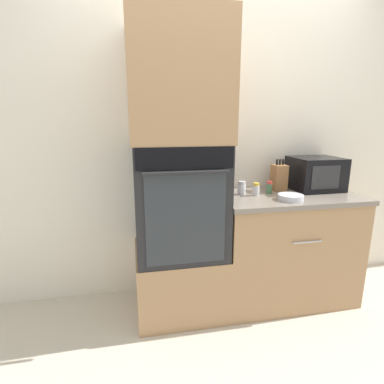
{
  "coord_description": "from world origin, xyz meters",
  "views": [
    {
      "loc": [
        -0.63,
        -1.74,
        1.41
      ],
      "look_at": [
        -0.24,
        0.21,
        0.93
      ],
      "focal_mm": 28.0,
      "sensor_mm": 36.0,
      "label": 1
    }
  ],
  "objects_px": {
    "knife_block": "(279,178)",
    "condiment_jar_far": "(242,188)",
    "wall_oven": "(179,199)",
    "microwave": "(315,174)",
    "condiment_jar_mid": "(256,189)",
    "condiment_jar_near": "(269,187)",
    "bowl": "(291,197)"
  },
  "relations": [
    {
      "from": "bowl",
      "to": "condiment_jar_mid",
      "type": "relative_size",
      "value": 1.87
    },
    {
      "from": "knife_block",
      "to": "condiment_jar_near",
      "type": "bearing_deg",
      "value": -145.96
    },
    {
      "from": "knife_block",
      "to": "condiment_jar_mid",
      "type": "height_order",
      "value": "knife_block"
    },
    {
      "from": "wall_oven",
      "to": "condiment_jar_mid",
      "type": "xyz_separation_m",
      "value": [
        0.59,
        0.01,
        0.04
      ]
    },
    {
      "from": "knife_block",
      "to": "condiment_jar_far",
      "type": "xyz_separation_m",
      "value": [
        -0.34,
        -0.07,
        -0.06
      ]
    },
    {
      "from": "microwave",
      "to": "bowl",
      "type": "relative_size",
      "value": 2.09
    },
    {
      "from": "knife_block",
      "to": "bowl",
      "type": "relative_size",
      "value": 1.41
    },
    {
      "from": "knife_block",
      "to": "condiment_jar_far",
      "type": "bearing_deg",
      "value": -168.3
    },
    {
      "from": "wall_oven",
      "to": "condiment_jar_far",
      "type": "xyz_separation_m",
      "value": [
        0.5,
        0.06,
        0.04
      ]
    },
    {
      "from": "condiment_jar_far",
      "to": "microwave",
      "type": "bearing_deg",
      "value": 3.87
    },
    {
      "from": "microwave",
      "to": "condiment_jar_far",
      "type": "xyz_separation_m",
      "value": [
        -0.64,
        -0.04,
        -0.08
      ]
    },
    {
      "from": "condiment_jar_near",
      "to": "condiment_jar_far",
      "type": "xyz_separation_m",
      "value": [
        -0.22,
        0.01,
        0.0
      ]
    },
    {
      "from": "condiment_jar_mid",
      "to": "condiment_jar_far",
      "type": "xyz_separation_m",
      "value": [
        -0.09,
        0.05,
        0.0
      ]
    },
    {
      "from": "wall_oven",
      "to": "bowl",
      "type": "height_order",
      "value": "wall_oven"
    },
    {
      "from": "bowl",
      "to": "knife_block",
      "type": "bearing_deg",
      "value": 79.65
    },
    {
      "from": "condiment_jar_far",
      "to": "bowl",
      "type": "bearing_deg",
      "value": -38.58
    },
    {
      "from": "condiment_jar_far",
      "to": "condiment_jar_mid",
      "type": "bearing_deg",
      "value": -28.68
    },
    {
      "from": "microwave",
      "to": "knife_block",
      "type": "bearing_deg",
      "value": 175.02
    },
    {
      "from": "knife_block",
      "to": "condiment_jar_far",
      "type": "distance_m",
      "value": 0.35
    },
    {
      "from": "wall_oven",
      "to": "microwave",
      "type": "relative_size",
      "value": 2.1
    },
    {
      "from": "condiment_jar_near",
      "to": "bowl",
      "type": "bearing_deg",
      "value": -74.25
    },
    {
      "from": "condiment_jar_near",
      "to": "condiment_jar_mid",
      "type": "distance_m",
      "value": 0.13
    },
    {
      "from": "knife_block",
      "to": "condiment_jar_mid",
      "type": "bearing_deg",
      "value": -153.36
    },
    {
      "from": "knife_block",
      "to": "condiment_jar_near",
      "type": "xyz_separation_m",
      "value": [
        -0.12,
        -0.08,
        -0.06
      ]
    },
    {
      "from": "condiment_jar_near",
      "to": "condiment_jar_mid",
      "type": "height_order",
      "value": "same"
    },
    {
      "from": "bowl",
      "to": "condiment_jar_near",
      "type": "bearing_deg",
      "value": 105.75
    },
    {
      "from": "knife_block",
      "to": "wall_oven",
      "type": "bearing_deg",
      "value": -170.91
    },
    {
      "from": "wall_oven",
      "to": "condiment_jar_near",
      "type": "height_order",
      "value": "wall_oven"
    },
    {
      "from": "wall_oven",
      "to": "condiment_jar_mid",
      "type": "height_order",
      "value": "wall_oven"
    },
    {
      "from": "knife_block",
      "to": "condiment_jar_near",
      "type": "height_order",
      "value": "knife_block"
    },
    {
      "from": "bowl",
      "to": "condiment_jar_mid",
      "type": "distance_m",
      "value": 0.26
    },
    {
      "from": "bowl",
      "to": "microwave",
      "type": "bearing_deg",
      "value": 36.93
    }
  ]
}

